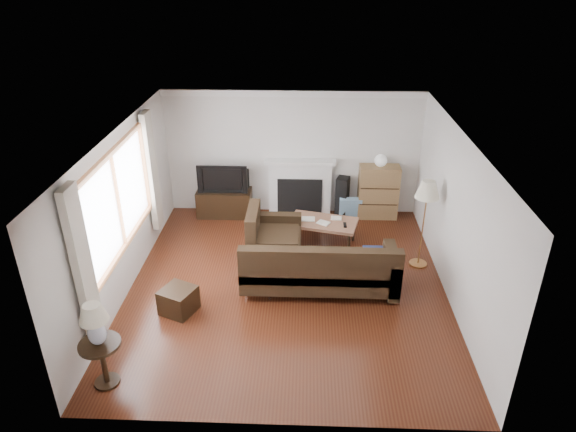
{
  "coord_description": "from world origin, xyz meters",
  "views": [
    {
      "loc": [
        0.28,
        -6.84,
        4.74
      ],
      "look_at": [
        0.0,
        0.3,
        1.1
      ],
      "focal_mm": 32.0,
      "sensor_mm": 36.0,
      "label": 1
    }
  ],
  "objects_px": {
    "sectional_sofa": "(319,265)",
    "coffee_table": "(323,232)",
    "tv_stand": "(225,203)",
    "floor_lamp": "(423,224)",
    "bookshelf": "(378,192)",
    "side_table": "(104,363)"
  },
  "relations": [
    {
      "from": "sectional_sofa",
      "to": "floor_lamp",
      "type": "bearing_deg",
      "value": 23.6
    },
    {
      "from": "floor_lamp",
      "to": "side_table",
      "type": "bearing_deg",
      "value": -146.35
    },
    {
      "from": "sectional_sofa",
      "to": "side_table",
      "type": "bearing_deg",
      "value": -140.86
    },
    {
      "from": "tv_stand",
      "to": "bookshelf",
      "type": "relative_size",
      "value": 1.0
    },
    {
      "from": "sectional_sofa",
      "to": "floor_lamp",
      "type": "xyz_separation_m",
      "value": [
        1.72,
        0.75,
        0.35
      ]
    },
    {
      "from": "sectional_sofa",
      "to": "coffee_table",
      "type": "distance_m",
      "value": 1.42
    },
    {
      "from": "tv_stand",
      "to": "sectional_sofa",
      "type": "bearing_deg",
      "value": -53.25
    },
    {
      "from": "side_table",
      "to": "bookshelf",
      "type": "bearing_deg",
      "value": 50.73
    },
    {
      "from": "bookshelf",
      "to": "sectional_sofa",
      "type": "bearing_deg",
      "value": -115.21
    },
    {
      "from": "floor_lamp",
      "to": "side_table",
      "type": "distance_m",
      "value": 5.27
    },
    {
      "from": "sectional_sofa",
      "to": "coffee_table",
      "type": "relative_size",
      "value": 2.21
    },
    {
      "from": "floor_lamp",
      "to": "side_table",
      "type": "height_order",
      "value": "floor_lamp"
    },
    {
      "from": "tv_stand",
      "to": "bookshelf",
      "type": "bearing_deg",
      "value": 1.0
    },
    {
      "from": "tv_stand",
      "to": "side_table",
      "type": "bearing_deg",
      "value": -99.5
    },
    {
      "from": "tv_stand",
      "to": "side_table",
      "type": "xyz_separation_m",
      "value": [
        -0.78,
        -4.67,
        0.04
      ]
    },
    {
      "from": "tv_stand",
      "to": "sectional_sofa",
      "type": "distance_m",
      "value": 3.13
    },
    {
      "from": "coffee_table",
      "to": "floor_lamp",
      "type": "xyz_separation_m",
      "value": [
        1.62,
        -0.66,
        0.54
      ]
    },
    {
      "from": "tv_stand",
      "to": "sectional_sofa",
      "type": "relative_size",
      "value": 0.41
    },
    {
      "from": "tv_stand",
      "to": "bookshelf",
      "type": "xyz_separation_m",
      "value": [
        3.08,
        0.05,
        0.27
      ]
    },
    {
      "from": "sectional_sofa",
      "to": "coffee_table",
      "type": "xyz_separation_m",
      "value": [
        0.09,
        1.41,
        -0.19
      ]
    },
    {
      "from": "bookshelf",
      "to": "floor_lamp",
      "type": "distance_m",
      "value": 1.9
    },
    {
      "from": "tv_stand",
      "to": "floor_lamp",
      "type": "height_order",
      "value": "floor_lamp"
    }
  ]
}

